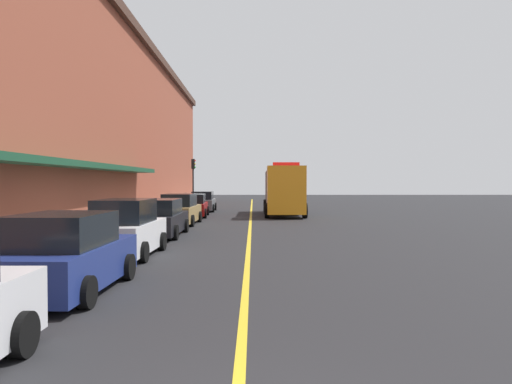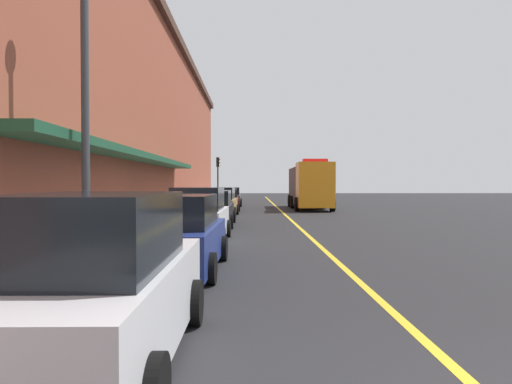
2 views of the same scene
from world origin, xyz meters
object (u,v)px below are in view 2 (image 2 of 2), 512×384
Objects in this scene: parked_car_0 at (98,287)px; traffic_light_near at (218,171)px; parked_car_2 at (199,217)px; parked_car_6 at (230,197)px; parking_meter_1 at (213,194)px; street_lamp_left at (85,77)px; utility_truck at (309,186)px; parking_meter_0 at (214,194)px; parked_car_3 at (212,209)px; parked_car_4 at (221,203)px; parked_car_5 at (226,200)px; parked_car_1 at (175,236)px.

traffic_light_near reaches higher than parked_car_0.
parked_car_2 is 0.99× the size of parked_car_6.
parked_car_2 reaches higher than parked_car_6.
parking_meter_1 is 27.97m from street_lamp_left.
parking_meter_0 is (-7.69, 4.66, -0.69)m from utility_truck.
parked_car_3 is 3.69× the size of parking_meter_1.
parked_car_3 is at bearing -85.60° from parking_meter_0.
parked_car_2 is at bearing -179.58° from parked_car_3.
parking_meter_1 is at bearing -90.69° from traffic_light_near.
parked_car_4 is 1.11× the size of parked_car_6.
parking_meter_0 is (-1.37, 6.40, 0.32)m from parked_car_5.
parked_car_1 is 1.02× the size of traffic_light_near.
utility_truck is 6.45× the size of parking_meter_0.
traffic_light_near is at bearing -139.21° from utility_truck.
parked_car_2 is (-0.02, 5.07, 0.04)m from parked_car_1.
parked_car_2 is at bearing -87.25° from traffic_light_near.
parking_meter_1 is at bearing 8.78° from parked_car_4.
parked_car_1 is 16.49m from parked_car_4.
parked_car_3 is at bearing -178.39° from parked_car_4.
parked_car_4 is 16.93m from street_lamp_left.
parked_car_2 is 5.67m from parked_car_3.
parked_car_1 is at bearing 0.46° from parked_car_0.
parking_meter_0 is 28.76m from street_lamp_left.
parking_meter_1 is at bearing 2.67° from parked_car_0.
parked_car_1 reaches higher than parking_meter_0.
parked_car_0 is 6.68m from street_lamp_left.
parked_car_1 is 3.30× the size of parking_meter_1.
parked_car_3 is 1.05× the size of parked_car_4.
parking_meter_1 is at bearing 11.67° from parked_car_5.
parked_car_4 is 3.51× the size of parking_meter_0.
parked_car_1 is 22.22m from parked_car_5.
parked_car_1 is 10.75m from parked_car_3.
street_lamp_left is 32.94m from traffic_light_near.
utility_truck reaches higher than parked_car_1.
parked_car_4 reaches higher than parked_car_6.
parked_car_0 is 0.51× the size of utility_truck.
parked_car_5 is at bearing 0.32° from parked_car_0.
parked_car_0 is 21.72m from parked_car_4.
street_lamp_left is (-0.60, -28.56, 3.34)m from parking_meter_0.
parked_car_4 is 3.51× the size of parking_meter_1.
parked_car_3 is 11.46m from street_lamp_left.
parking_meter_0 is at bearing 90.00° from parking_meter_1.
parking_meter_0 is (-1.45, 33.85, 0.18)m from parked_car_0.
utility_truck is at bearing -12.93° from parked_car_1.
parked_car_1 is 1.04× the size of parked_car_6.
parking_meter_0 is at bearing 88.80° from street_lamp_left.
parked_car_6 is 0.61× the size of street_lamp_left.
parked_car_3 reaches higher than parked_car_5.
parked_car_4 is 1.09× the size of traffic_light_near.
parked_car_3 is at bearing 2.00° from parked_car_1.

